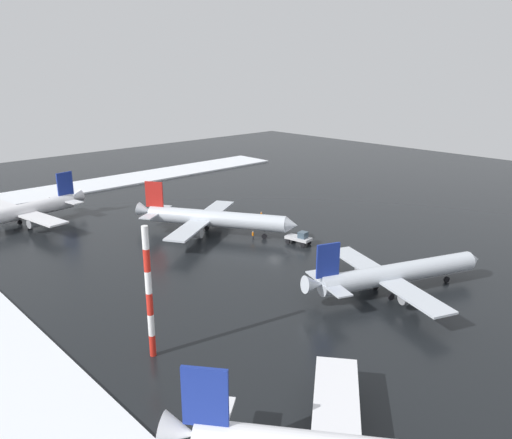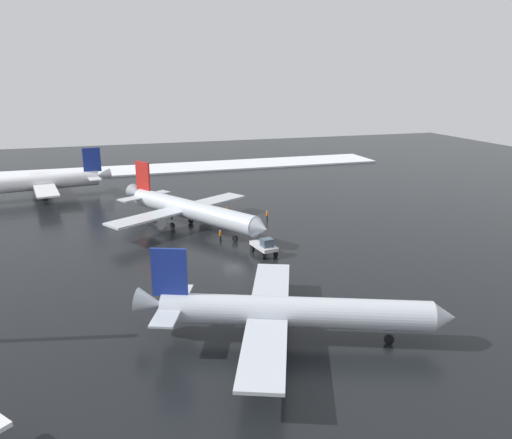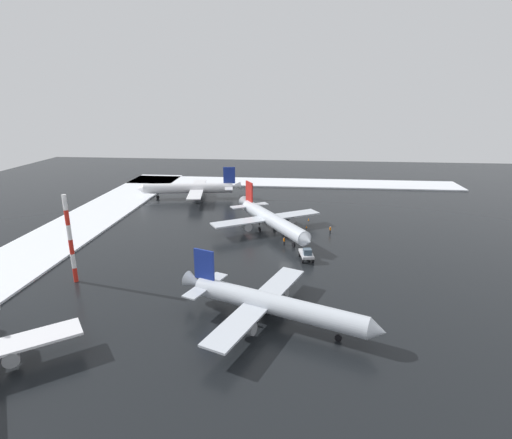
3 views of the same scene
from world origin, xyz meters
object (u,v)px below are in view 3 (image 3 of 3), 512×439
(pushback_tug, at_px, (307,254))
(traffic_cone_wingtip_side, at_px, (309,219))
(airplane_far_rear, at_px, (271,219))
(traffic_cone_near_nose, at_px, (306,227))
(antenna_mast, at_px, (70,240))
(traffic_cone_mid_line, at_px, (280,223))
(ground_crew_mid_apron, at_px, (330,230))
(airplane_foreground_jet, at_px, (191,188))
(ground_crew_beside_wing, at_px, (284,241))
(airplane_parked_portside, at_px, (272,304))

(pushback_tug, distance_m, traffic_cone_wingtip_side, 25.43)
(airplane_far_rear, xyz_separation_m, traffic_cone_near_nose, (-4.06, 8.19, -2.88))
(traffic_cone_near_nose, height_order, traffic_cone_wingtip_side, same)
(traffic_cone_near_nose, bearing_deg, airplane_far_rear, -63.64)
(antenna_mast, distance_m, traffic_cone_mid_line, 48.15)
(airplane_far_rear, xyz_separation_m, ground_crew_mid_apron, (-0.47, 13.42, -2.18))
(traffic_cone_mid_line, bearing_deg, ground_crew_mid_apron, 64.15)
(airplane_foreground_jet, xyz_separation_m, antenna_mast, (57.87, -4.96, 4.40))
(airplane_foreground_jet, height_order, ground_crew_mid_apron, airplane_foreground_jet)
(ground_crew_beside_wing, bearing_deg, airplane_foreground_jet, -0.40)
(pushback_tug, distance_m, antenna_mast, 41.37)
(airplane_parked_portside, xyz_separation_m, pushback_tug, (-22.54, 5.31, -1.61))
(ground_crew_mid_apron, relative_size, traffic_cone_near_nose, 3.11)
(pushback_tug, distance_m, ground_crew_beside_wing, 8.72)
(airplane_foreground_jet, xyz_separation_m, traffic_cone_mid_line, (23.51, 27.98, -2.84))
(traffic_cone_mid_line, bearing_deg, ground_crew_beside_wing, 5.71)
(pushback_tug, xyz_separation_m, traffic_cone_mid_line, (-21.35, -5.84, -1.01))
(traffic_cone_near_nose, bearing_deg, airplane_parked_portside, -7.85)
(pushback_tug, xyz_separation_m, traffic_cone_near_nose, (-19.35, 0.46, -1.01))
(airplane_far_rear, height_order, antenna_mast, antenna_mast)
(antenna_mast, xyz_separation_m, traffic_cone_wingtip_side, (-38.40, 39.92, -7.24))
(airplane_parked_portside, height_order, pushback_tug, airplane_parked_portside)
(airplane_parked_portside, distance_m, antenna_mast, 35.10)
(pushback_tug, height_order, traffic_cone_mid_line, pushback_tug)
(ground_crew_beside_wing, bearing_deg, airplane_far_rear, -15.81)
(ground_crew_mid_apron, relative_size, traffic_cone_wingtip_side, 3.11)
(airplane_foreground_jet, relative_size, antenna_mast, 2.11)
(traffic_cone_wingtip_side, bearing_deg, airplane_foreground_jet, -119.12)
(antenna_mast, relative_size, traffic_cone_wingtip_side, 27.33)
(airplane_parked_portside, bearing_deg, antenna_mast, -174.10)
(traffic_cone_mid_line, relative_size, traffic_cone_wingtip_side, 1.00)
(pushback_tug, height_order, antenna_mast, antenna_mast)
(ground_crew_mid_apron, distance_m, antenna_mast, 53.37)
(airplane_parked_portside, distance_m, pushback_tug, 23.22)
(airplane_parked_portside, height_order, ground_crew_beside_wing, airplane_parked_portside)
(ground_crew_mid_apron, bearing_deg, traffic_cone_mid_line, -169.67)
(airplane_parked_portside, bearing_deg, ground_crew_beside_wing, 110.16)
(airplane_foreground_jet, distance_m, traffic_cone_near_nose, 42.82)
(antenna_mast, xyz_separation_m, traffic_cone_mid_line, (-34.37, 32.94, -7.24))
(airplane_foreground_jet, xyz_separation_m, ground_crew_mid_apron, (29.10, 39.52, -2.14))
(traffic_cone_mid_line, bearing_deg, airplane_parked_portside, 0.69)
(airplane_far_rear, bearing_deg, ground_crew_beside_wing, -8.20)
(airplane_far_rear, distance_m, antenna_mast, 42.24)
(ground_crew_beside_wing, xyz_separation_m, antenna_mast, (20.51, -34.32, 6.55))
(airplane_far_rear, height_order, traffic_cone_wingtip_side, airplane_far_rear)
(airplane_foreground_jet, distance_m, traffic_cone_wingtip_side, 40.12)
(airplane_parked_portside, bearing_deg, ground_crew_mid_apron, 95.76)
(airplane_foreground_jet, relative_size, traffic_cone_near_nose, 57.55)
(pushback_tug, bearing_deg, airplane_parked_portside, -22.53)
(airplane_parked_portside, height_order, airplane_foreground_jet, airplane_foreground_jet)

